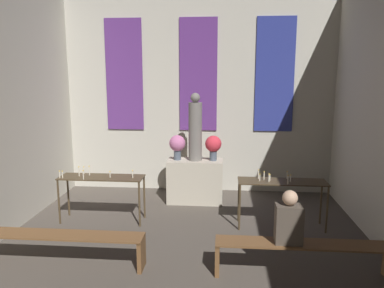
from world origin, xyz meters
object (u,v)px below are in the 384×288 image
(statue, at_px, (195,129))
(candle_rack_right, at_px, (282,187))
(flower_vase_left, at_px, (177,145))
(person_seated, at_px, (289,220))
(altar, at_px, (195,181))
(pew_back_left, at_px, (62,242))
(pew_back_right, at_px, (302,251))
(flower_vase_right, at_px, (213,145))
(candle_rack_left, at_px, (101,182))

(statue, distance_m, candle_rack_right, 2.22)
(flower_vase_left, distance_m, person_seated, 3.50)
(altar, bearing_deg, pew_back_left, -120.04)
(altar, relative_size, person_seated, 1.60)
(statue, relative_size, pew_back_right, 0.60)
(flower_vase_right, bearing_deg, statue, 180.00)
(flower_vase_left, height_order, pew_back_right, flower_vase_left)
(flower_vase_left, distance_m, pew_back_left, 3.32)
(flower_vase_right, distance_m, candle_rack_left, 2.43)
(flower_vase_right, bearing_deg, altar, 180.00)
(candle_rack_left, xyz_separation_m, person_seated, (3.15, -1.69, 0.05))
(altar, xyz_separation_m, statue, (0.00, 0.00, 1.13))
(candle_rack_right, bearing_deg, candle_rack_left, -179.98)
(candle_rack_left, bearing_deg, candle_rack_right, 0.02)
(flower_vase_right, height_order, pew_back_left, flower_vase_right)
(pew_back_left, bearing_deg, pew_back_right, 0.00)
(statue, distance_m, candle_rack_left, 2.23)
(flower_vase_left, distance_m, candle_rack_left, 1.84)
(statue, bearing_deg, candle_rack_left, -143.43)
(statue, xyz_separation_m, flower_vase_left, (-0.38, 0.00, -0.33))
(candle_rack_right, height_order, pew_back_left, candle_rack_right)
(flower_vase_left, xyz_separation_m, candle_rack_right, (2.03, -1.23, -0.50))
(pew_back_left, relative_size, pew_back_right, 1.00)
(pew_back_left, relative_size, person_seated, 3.21)
(altar, height_order, pew_back_right, altar)
(altar, xyz_separation_m, flower_vase_left, (-0.38, 0.00, 0.80))
(flower_vase_left, bearing_deg, person_seated, -57.35)
(altar, relative_size, statue, 0.82)
(altar, height_order, flower_vase_left, flower_vase_left)
(candle_rack_left, height_order, candle_rack_right, candle_rack_left)
(altar, height_order, candle_rack_right, candle_rack_right)
(flower_vase_right, xyz_separation_m, candle_rack_left, (-2.04, -1.23, -0.50))
(flower_vase_left, xyz_separation_m, pew_back_right, (2.07, -2.92, -0.90))
(candle_rack_right, bearing_deg, pew_back_right, -88.54)
(altar, bearing_deg, pew_back_right, -59.96)
(altar, bearing_deg, person_seated, -62.99)
(flower_vase_right, distance_m, pew_back_left, 3.69)
(candle_rack_left, distance_m, candle_rack_right, 3.30)
(flower_vase_left, bearing_deg, pew_back_right, -54.66)
(statue, distance_m, flower_vase_left, 0.51)
(flower_vase_left, xyz_separation_m, pew_back_left, (-1.31, -2.92, -0.90))
(altar, distance_m, statue, 1.13)
(flower_vase_left, relative_size, pew_back_left, 0.23)
(flower_vase_left, bearing_deg, altar, 0.00)
(altar, bearing_deg, candle_rack_left, -143.43)
(person_seated, bearing_deg, flower_vase_left, 122.65)
(candle_rack_left, bearing_deg, pew_back_left, -91.08)
(flower_vase_left, bearing_deg, candle_rack_left, -136.04)
(flower_vase_right, bearing_deg, pew_back_left, -125.34)
(pew_back_left, height_order, pew_back_right, same)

